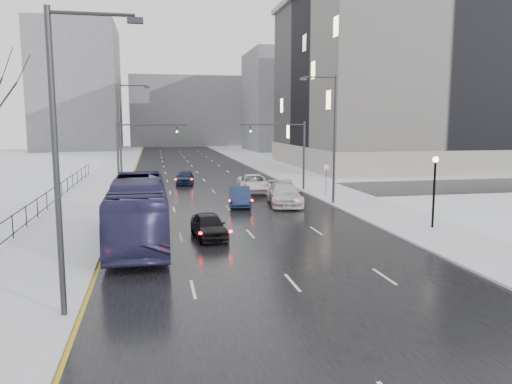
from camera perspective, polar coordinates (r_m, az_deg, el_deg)
road at (r=57.35m, az=-6.16°, el=1.56°), size 16.00×150.00×0.04m
cross_road at (r=45.51m, az=-4.72°, el=-0.12°), size 130.00×10.00×0.04m
sidewalk_left at (r=57.32m, az=-16.67°, el=1.32°), size 5.00×150.00×0.16m
sidewalk_right at (r=59.25m, az=4.00°, el=1.85°), size 5.00×150.00×0.16m
park_strip at (r=58.94m, az=-25.90°, el=1.00°), size 14.00×150.00×0.12m
iron_fence at (r=28.36m, az=-27.06°, el=-4.19°), size 0.06×70.00×1.30m
streetlight_r_mid at (r=39.14m, az=8.67°, el=6.71°), size 2.95×0.25×10.00m
streetlight_l_near at (r=16.99m, az=-21.21°, el=4.56°), size 2.95×0.25×10.00m
streetlight_l_far at (r=48.82m, az=-15.00°, el=6.78°), size 2.95×0.25×10.00m
lamppost_r_mid at (r=31.53m, az=19.73°, el=1.13°), size 0.36×0.36×4.28m
mast_signal_right at (r=46.55m, az=4.24°, el=5.12°), size 6.10×0.33×6.50m
mast_signal_left at (r=44.83m, az=-14.15°, el=4.78°), size 6.10×0.33×6.50m
no_uturn_sign at (r=43.45m, az=8.04°, el=2.46°), size 0.60×0.06×2.70m
civic_building at (r=79.83m, az=19.17°, el=11.03°), size 41.00×31.00×24.80m
bldg_far_right at (r=116.68m, az=5.11°, el=10.27°), size 24.00×20.00×22.00m
bldg_far_left at (r=123.09m, az=-19.72°, el=11.12°), size 18.00×22.00×28.00m
bldg_far_center at (r=137.07m, az=-7.77°, el=9.07°), size 30.00×18.00×18.00m
bus at (r=27.54m, az=-13.32°, el=-2.06°), size 2.97×12.33×3.43m
sedan_center_near at (r=27.94m, az=-5.43°, el=-3.84°), size 1.98×4.25×1.41m
sedan_right_near at (r=38.25m, az=-1.87°, el=-0.52°), size 2.11×4.63×1.47m
sedan_right_cross at (r=45.57m, az=-0.30°, el=0.97°), size 3.23×6.09×1.63m
sedan_right_far at (r=38.77m, az=3.25°, el=-0.24°), size 3.11×6.13×1.71m
sedan_center_far at (r=52.03m, az=-8.12°, el=1.68°), size 2.22×4.43×1.45m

